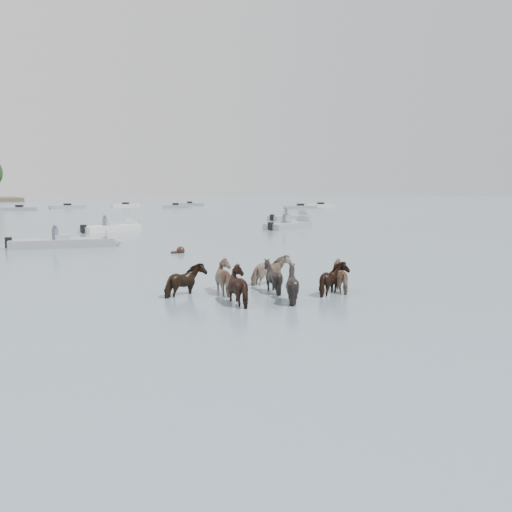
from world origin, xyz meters
TOP-DOWN VIEW (x-y plane):
  - ground at (0.00, 0.00)m, footprint 400.00×400.00m
  - pony_herd at (2.30, 2.11)m, footprint 6.25×3.91m
  - swimming_pony at (3.85, 13.89)m, footprint 0.72×0.44m
  - motorboat_b at (-0.10, 19.64)m, footprint 6.36×2.74m
  - motorboat_c at (5.10, 30.20)m, footprint 5.48×3.46m
  - motorboat_d at (18.90, 26.07)m, footprint 5.79×3.74m
  - motorboat_e at (25.91, 36.59)m, footprint 5.74×2.69m
  - distant_flotilla at (0.40, 77.14)m, footprint 105.72×25.98m

SIDE VIEW (x-z plane):
  - ground at x=0.00m, z-range 0.00..0.00m
  - swimming_pony at x=3.85m, z-range -0.12..0.32m
  - motorboat_b at x=-0.10m, z-range -0.74..1.18m
  - motorboat_d at x=18.90m, z-range -0.73..1.19m
  - motorboat_e at x=25.91m, z-range -0.73..1.19m
  - motorboat_c at x=5.10m, z-range -0.73..1.19m
  - distant_flotilla at x=0.40m, z-range -0.21..0.72m
  - pony_herd at x=2.30m, z-range -0.27..1.06m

